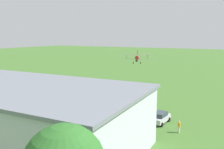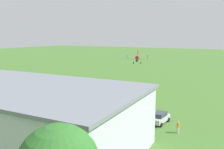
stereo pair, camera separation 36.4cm
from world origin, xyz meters
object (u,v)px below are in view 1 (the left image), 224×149
at_px(car_black, 21,94).
at_px(person_at_fence_line, 69,96).
at_px(hangar, 4,110).
at_px(person_by_parked_cars, 63,94).
at_px(biplane, 137,58).
at_px(person_watching_takeoff, 179,127).
at_px(car_silver, 160,117).
at_px(person_crossing_taxiway, 152,107).

height_order(car_black, person_at_fence_line, person_at_fence_line).
relative_size(hangar, person_by_parked_cars, 22.78).
height_order(biplane, person_watching_takeoff, biplane).
height_order(hangar, person_at_fence_line, hangar).
bearing_deg(car_silver, person_by_parked_cars, -11.74).
distance_m(person_by_parked_cars, person_watching_takeoff, 27.47).
bearing_deg(person_crossing_taxiway, person_watching_takeoff, 132.50).
bearing_deg(person_at_fence_line, person_by_parked_cars, -8.61).
bearing_deg(person_at_fence_line, car_black, 19.32).
xyz_separation_m(biplane, person_crossing_taxiway, (-10.93, 19.31, -6.76)).
distance_m(biplane, person_at_fence_line, 21.67).
bearing_deg(person_crossing_taxiway, car_silver, 123.66).
height_order(biplane, car_silver, biplane).
bearing_deg(biplane, hangar, 86.42).
bearing_deg(hangar, person_crossing_taxiway, -124.44).
relative_size(car_silver, person_watching_takeoff, 2.52).
height_order(person_by_parked_cars, person_at_fence_line, person_at_fence_line).
bearing_deg(person_watching_takeoff, hangar, 32.20).
bearing_deg(hangar, person_by_parked_cars, -71.38).
height_order(car_black, person_watching_takeoff, person_watching_takeoff).
bearing_deg(car_black, person_watching_takeoff, 174.37).
distance_m(car_black, person_at_fence_line, 10.99).
bearing_deg(hangar, car_black, -46.30).
bearing_deg(person_crossing_taxiway, person_by_parked_cars, -1.00).
height_order(person_by_parked_cars, person_crossing_taxiway, person_crossing_taxiway).
xyz_separation_m(car_silver, person_at_fence_line, (21.13, -4.49, -0.03)).
relative_size(car_silver, person_by_parked_cars, 2.63).
bearing_deg(car_silver, person_at_fence_line, -12.01).
distance_m(car_silver, person_at_fence_line, 21.60).
bearing_deg(person_by_parked_cars, person_crossing_taxiway, 179.00).
height_order(person_crossing_taxiway, person_at_fence_line, person_crossing_taxiway).
distance_m(biplane, person_crossing_taxiway, 23.20).
height_order(car_silver, person_watching_takeoff, person_watching_takeoff).
bearing_deg(person_watching_takeoff, person_crossing_taxiway, -47.50).
distance_m(hangar, car_silver, 22.37).
distance_m(person_watching_takeoff, person_at_fence_line, 25.61).
bearing_deg(car_black, biplane, -127.62).
bearing_deg(person_crossing_taxiway, hangar, 55.56).
distance_m(car_black, person_watching_takeoff, 35.16).
relative_size(biplane, person_crossing_taxiway, 4.68).
height_order(person_watching_takeoff, person_at_fence_line, person_watching_takeoff).
bearing_deg(hangar, biplane, -93.58).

